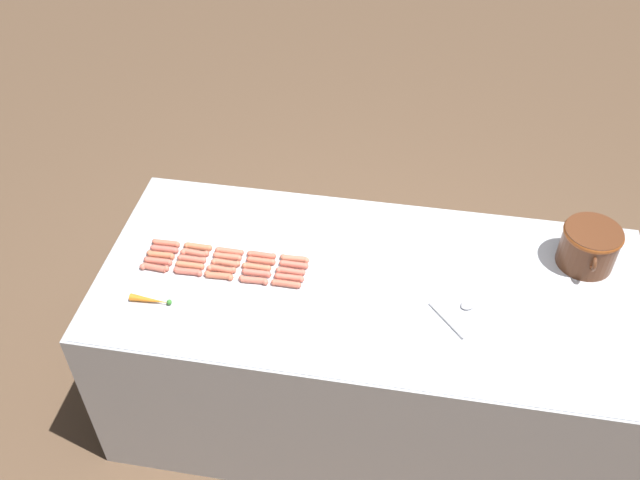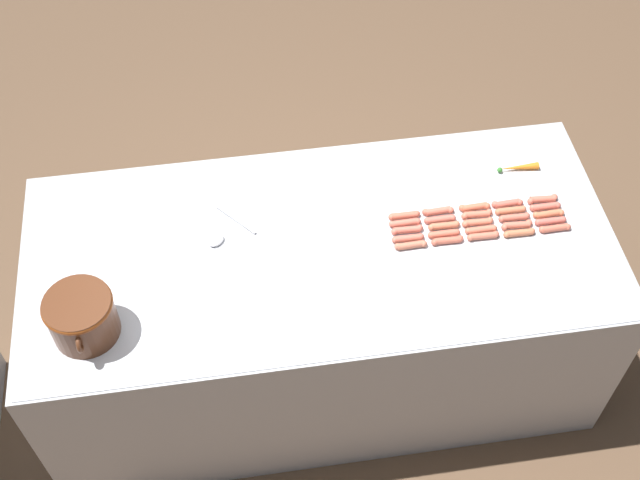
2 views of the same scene
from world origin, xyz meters
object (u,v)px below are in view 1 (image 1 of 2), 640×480
at_px(hot_dog_1, 198,247).
at_px(hot_dog_4, 295,259).
at_px(hot_dog_21, 188,271).
at_px(hot_dog_9, 294,265).
at_px(bean_pot, 589,245).
at_px(hot_dog_18, 257,273).
at_px(hot_dog_10, 161,255).
at_px(hot_dog_14, 291,271).
at_px(hot_dog_19, 289,277).
at_px(hot_dog_5, 164,249).
at_px(hot_dog_24, 286,284).
at_px(hot_dog_2, 229,251).
at_px(serving_spoon, 461,310).
at_px(hot_dog_23, 254,280).
at_px(hot_dog_7, 227,256).
at_px(carrot, 151,300).
at_px(hot_dog_3, 262,255).
at_px(hot_dog_17, 221,269).
at_px(hot_dog_12, 226,263).
at_px(hot_dog_22, 219,276).
at_px(hot_dog_0, 166,243).
at_px(hot_dog_16, 190,265).
at_px(hot_dog_20, 154,267).
at_px(hot_dog_11, 192,259).
at_px(hot_dog_15, 158,261).
at_px(hot_dog_8, 261,261).
at_px(hot_dog_6, 195,253).
at_px(hot_dog_13, 257,267).

xyz_separation_m(hot_dog_1, hot_dog_4, (0.00, 0.44, 0.00)).
relative_size(hot_dog_4, hot_dog_21, 1.00).
xyz_separation_m(hot_dog_9, bean_pot, (-0.24, 1.26, 0.09)).
bearing_deg(hot_dog_18, hot_dog_10, -94.84).
distance_m(hot_dog_14, hot_dog_19, 0.04).
height_order(hot_dog_5, hot_dog_24, same).
relative_size(hot_dog_2, hot_dog_9, 1.00).
xyz_separation_m(hot_dog_24, serving_spoon, (0.02, 0.74, -0.01)).
relative_size(hot_dog_1, hot_dog_23, 1.00).
height_order(hot_dog_5, hot_dog_21, same).
bearing_deg(serving_spoon, hot_dog_5, -95.85).
xyz_separation_m(hot_dog_1, hot_dog_7, (0.04, 0.15, 0.00)).
distance_m(hot_dog_10, carrot, 0.27).
xyz_separation_m(hot_dog_23, bean_pot, (-0.36, 1.41, 0.09)).
bearing_deg(hot_dog_19, hot_dog_3, -127.52).
bearing_deg(hot_dog_3, hot_dog_17, -52.93).
bearing_deg(hot_dog_12, hot_dog_21, -61.70).
bearing_deg(serving_spoon, hot_dog_12, -95.43).
bearing_deg(hot_dog_22, hot_dog_0, -118.34).
xyz_separation_m(hot_dog_16, hot_dog_20, (0.04, -0.15, 0.00)).
relative_size(hot_dog_4, hot_dog_19, 1.00).
distance_m(hot_dog_16, serving_spoon, 1.18).
height_order(hot_dog_9, hot_dog_21, same).
height_order(hot_dog_12, hot_dog_20, same).
height_order(hot_dog_3, hot_dog_11, same).
height_order(hot_dog_20, hot_dog_21, same).
bearing_deg(hot_dog_5, hot_dog_0, -171.77).
bearing_deg(hot_dog_10, hot_dog_15, 2.35).
bearing_deg(hot_dog_11, hot_dog_0, -118.42).
height_order(hot_dog_2, hot_dog_10, same).
relative_size(hot_dog_18, hot_dog_20, 1.00).
distance_m(hot_dog_8, carrot, 0.50).
distance_m(hot_dog_19, hot_dog_23, 0.15).
bearing_deg(hot_dog_6, hot_dog_16, 1.90).
distance_m(hot_dog_2, hot_dog_17, 0.11).
bearing_deg(hot_dog_19, carrot, -67.29).
xyz_separation_m(hot_dog_4, hot_dog_12, (0.08, -0.29, 0.00)).
height_order(hot_dog_2, hot_dog_4, same).
height_order(hot_dog_0, hot_dog_17, same).
bearing_deg(hot_dog_15, hot_dog_16, 89.47).
bearing_deg(hot_dog_7, hot_dog_18, 62.86).
height_order(hot_dog_2, carrot, carrot).
distance_m(hot_dog_16, hot_dog_18, 0.30).
distance_m(hot_dog_5, carrot, 0.31).
bearing_deg(hot_dog_13, hot_dog_8, 165.49).
bearing_deg(bean_pot, hot_dog_9, -79.09).
distance_m(hot_dog_4, bean_pot, 1.28).
relative_size(hot_dog_2, hot_dog_20, 1.00).
bearing_deg(bean_pot, carrot, -73.07).
relative_size(hot_dog_7, hot_dog_15, 1.00).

